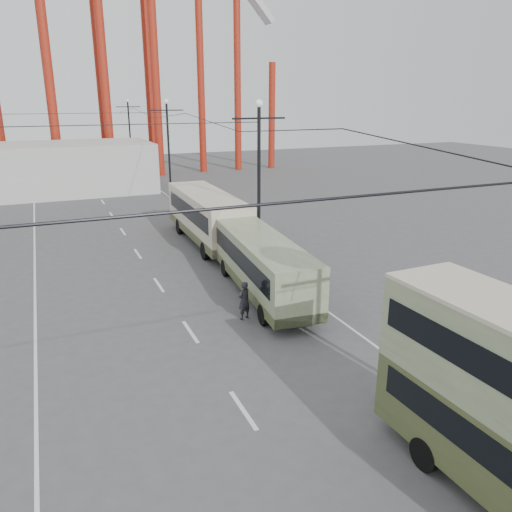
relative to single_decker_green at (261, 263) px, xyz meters
name	(u,v)px	position (x,y,z in m)	size (l,w,h in m)	color
ground	(339,488)	(-3.48, -12.78, -1.64)	(160.00, 160.00, 0.00)	#48484B
road_markings	(147,264)	(-4.34, 6.92, -1.64)	(12.52, 120.00, 0.01)	silver
lamp_post_mid	(259,183)	(2.12, 5.22, 3.04)	(3.20, 0.44, 9.32)	black
lamp_post_far	(169,149)	(2.12, 27.22, 3.04)	(3.20, 0.44, 9.32)	black
lamp_post_distant	(130,135)	(2.12, 49.22, 3.04)	(3.20, 0.44, 9.32)	black
fairground_shed	(41,169)	(-9.48, 34.22, 0.86)	(22.00, 10.00, 5.00)	#B0B0AA
single_decker_green	(261,263)	(0.00, 0.00, 0.00)	(3.29, 10.46, 2.91)	#717E5C
single_decker_cream	(207,215)	(0.40, 9.89, 0.26)	(2.96, 10.91, 3.38)	beige
pedestrian	(244,301)	(-1.91, -2.46, -0.77)	(0.64, 0.42, 1.75)	black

